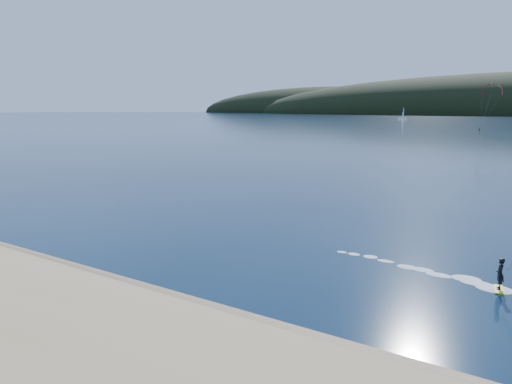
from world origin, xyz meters
TOP-DOWN VIEW (x-y plane):
  - ground at (0.00, 0.00)m, footprint 1800.00×1800.00m
  - wet_sand at (0.00, 4.50)m, footprint 220.00×2.50m
  - kitesurfer_far at (-17.44, 193.24)m, footprint 8.26×5.48m
  - sailboat at (-116.22, 392.42)m, footprint 6.98×4.50m

SIDE VIEW (x-z plane):
  - ground at x=0.00m, z-range 0.00..0.00m
  - wet_sand at x=0.00m, z-range 0.00..0.10m
  - sailboat at x=-116.22m, z-range -4.24..5.71m
  - kitesurfer_far at x=-17.44m, z-range 6.20..22.82m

